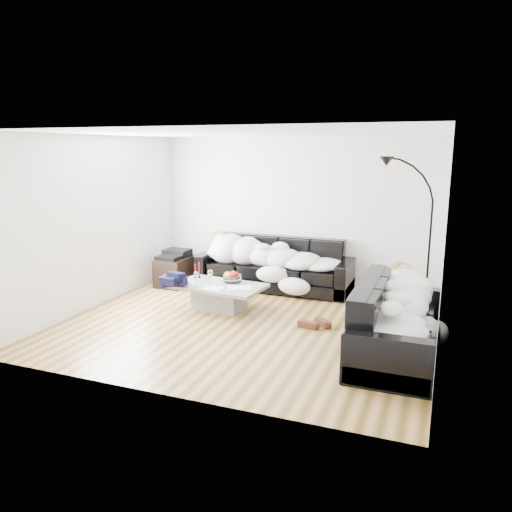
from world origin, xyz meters
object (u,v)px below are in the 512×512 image
(candle_left, at_px, (195,271))
(floor_lamp, at_px, (430,244))
(sleeper_back, at_px, (273,253))
(fruit_bowl, at_px, (232,276))
(av_cabinet, at_px, (175,271))
(stereo, at_px, (175,254))
(wine_glass_c, at_px, (210,279))
(wine_glass_a, at_px, (210,275))
(candle_right, at_px, (199,270))
(sofa_back, at_px, (274,264))
(coffee_table, at_px, (219,297))
(sofa_right, at_px, (397,319))
(wine_glass_b, at_px, (196,277))
(shoes, at_px, (315,324))
(sleeper_right, at_px, (398,302))

(candle_left, bearing_deg, floor_lamp, 15.56)
(sleeper_back, bearing_deg, fruit_bowl, -103.36)
(av_cabinet, height_order, stereo, stereo)
(candle_left, bearing_deg, wine_glass_c, -34.70)
(wine_glass_a, height_order, candle_right, candle_right)
(sofa_back, bearing_deg, coffee_table, -105.83)
(sofa_back, height_order, stereo, sofa_back)
(sofa_right, distance_m, wine_glass_b, 3.17)
(coffee_table, height_order, wine_glass_b, wine_glass_b)
(wine_glass_b, xyz_separation_m, candle_left, (-0.11, 0.19, 0.03))
(sofa_back, xyz_separation_m, candle_right, (-0.86, -1.15, 0.08))
(sleeper_back, distance_m, wine_glass_b, 1.56)
(wine_glass_b, relative_size, shoes, 0.34)
(sleeper_back, bearing_deg, av_cabinet, -168.00)
(sofa_back, bearing_deg, shoes, -54.82)
(candle_left, distance_m, shoes, 2.16)
(coffee_table, bearing_deg, sofa_right, -15.49)
(coffee_table, distance_m, wine_glass_b, 0.48)
(fruit_bowl, relative_size, stereo, 0.64)
(candle_left, bearing_deg, wine_glass_a, -14.06)
(fruit_bowl, height_order, stereo, stereo)
(sofa_right, height_order, av_cabinet, sofa_right)
(shoes, bearing_deg, wine_glass_c, -166.33)
(sleeper_back, height_order, wine_glass_b, sleeper_back)
(sleeper_back, distance_m, av_cabinet, 1.81)
(wine_glass_c, height_order, candle_right, candle_right)
(wine_glass_b, height_order, candle_left, candle_left)
(sofa_back, height_order, candle_right, sofa_back)
(sofa_right, relative_size, wine_glass_b, 13.55)
(coffee_table, distance_m, candle_right, 0.62)
(wine_glass_a, height_order, wine_glass_c, wine_glass_a)
(wine_glass_c, bearing_deg, sleeper_right, -13.91)
(candle_right, bearing_deg, stereo, 139.89)
(shoes, bearing_deg, sofa_back, 145.07)
(candle_left, bearing_deg, sleeper_back, 51.38)
(coffee_table, height_order, candle_left, candle_left)
(wine_glass_c, xyz_separation_m, candle_right, (-0.33, 0.30, 0.04))
(sofa_back, bearing_deg, wine_glass_c, -110.11)
(wine_glass_b, xyz_separation_m, wine_glass_c, (0.26, -0.07, 0.00))
(shoes, height_order, stereo, stereo)
(sofa_right, bearing_deg, stereo, 66.64)
(sleeper_back, xyz_separation_m, candle_right, (-0.86, -1.10, -0.13))
(sofa_back, xyz_separation_m, shoes, (1.15, -1.64, -0.38))
(fruit_bowl, height_order, av_cabinet, fruit_bowl)
(wine_glass_c, xyz_separation_m, candle_left, (-0.38, 0.26, 0.03))
(sofa_back, distance_m, fruit_bowl, 1.23)
(wine_glass_b, bearing_deg, wine_glass_a, 30.82)
(wine_glass_c, relative_size, candle_left, 0.72)
(stereo, bearing_deg, sofa_right, -21.66)
(sofa_back, relative_size, candle_right, 10.86)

